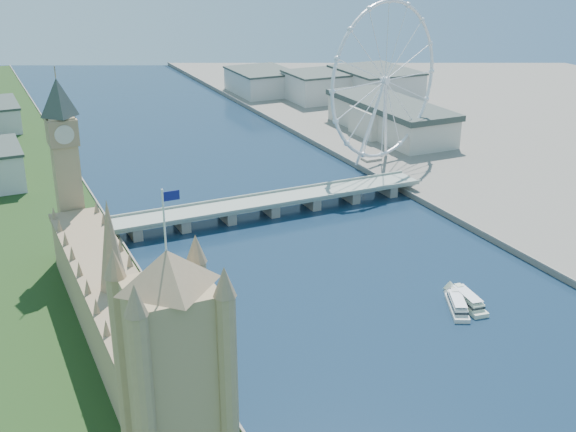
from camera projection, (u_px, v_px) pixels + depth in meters
victoria_tower at (176, 401)px, 194.47m from camera, size 28.16×28.16×112.00m
parliament_range at (118, 319)px, 307.30m from camera, size 24.00×200.00×70.00m
big_ben at (64, 147)px, 380.61m from camera, size 20.02×20.02×110.00m
westminster_bridge at (270, 204)px, 471.70m from camera, size 220.00×22.00×9.50m
london_eye at (385, 81)px, 543.14m from camera, size 113.60×39.12×124.30m
county_hall at (389, 136)px, 652.75m from camera, size 54.00×144.00×35.00m
city_skyline at (199, 103)px, 702.43m from camera, size 505.00×280.00×32.00m
tour_boat_near at (467, 305)px, 357.43m from camera, size 12.46×32.44×7.00m
tour_boat_far at (457, 310)px, 353.01m from camera, size 20.59×30.72×6.74m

